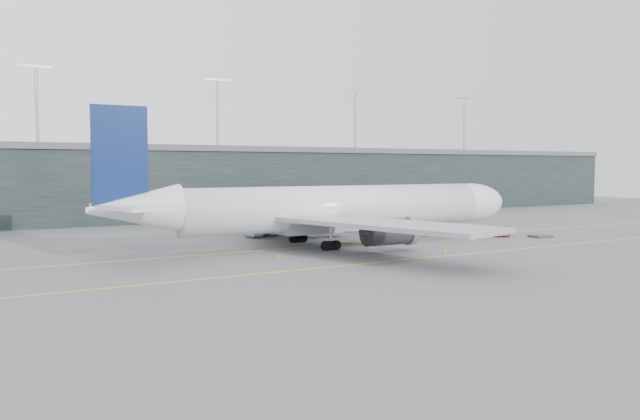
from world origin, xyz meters
TOP-DOWN VIEW (x-y plane):
  - ground at (0.00, 0.00)m, footprint 320.00×320.00m
  - taxiline_a at (0.00, -4.00)m, footprint 160.00×0.25m
  - taxiline_b at (0.00, -20.00)m, footprint 160.00×0.25m
  - taxiline_lead_main at (5.00, 20.00)m, footprint 0.25×60.00m
  - terminal at (-0.00, 58.00)m, footprint 240.00×36.00m
  - main_aircraft at (2.39, -3.81)m, footprint 64.20×60.45m
  - jet_bridge at (16.29, 22.16)m, footprint 14.76×43.15m
  - gse_cart at (29.79, -8.61)m, footprint 2.61×2.05m
  - baggage_dolly at (34.72, -11.99)m, footprint 3.23×2.65m
  - uld_a at (-4.00, 9.47)m, footprint 2.72×2.42m
  - uld_b at (-3.10, 11.43)m, footprint 2.58×2.32m
  - uld_c at (-0.74, 10.49)m, footprint 2.25×1.99m
  - cone_nose at (33.80, -5.34)m, footprint 0.47×0.47m
  - cone_wing_stbd at (10.45, -17.28)m, footprint 0.47×0.47m
  - cone_wing_port at (9.14, 10.65)m, footprint 0.41×0.41m
  - cone_tail at (-10.85, -12.33)m, footprint 0.44×0.44m

SIDE VIEW (x-z plane):
  - ground at x=0.00m, z-range 0.00..0.00m
  - taxiline_a at x=0.00m, z-range 0.00..0.02m
  - taxiline_b at x=0.00m, z-range 0.00..0.02m
  - taxiline_lead_main at x=5.00m, z-range 0.00..0.02m
  - baggage_dolly at x=34.72m, z-range 0.03..0.34m
  - cone_wing_port at x=9.14m, z-range 0.00..0.66m
  - cone_tail at x=-10.85m, z-range 0.00..0.70m
  - cone_wing_stbd at x=10.45m, z-range 0.00..0.74m
  - cone_nose at x=33.80m, z-range 0.00..0.75m
  - gse_cart at x=29.79m, z-range 0.09..1.65m
  - uld_c at x=-0.74m, z-range 0.04..1.77m
  - uld_b at x=-3.10m, z-range 0.05..1.99m
  - uld_a at x=-4.00m, z-range 0.05..2.13m
  - jet_bridge at x=16.29m, z-range 1.48..7.46m
  - main_aircraft at x=2.39m, z-range -3.96..14.08m
  - terminal at x=0.00m, z-range -6.88..22.12m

